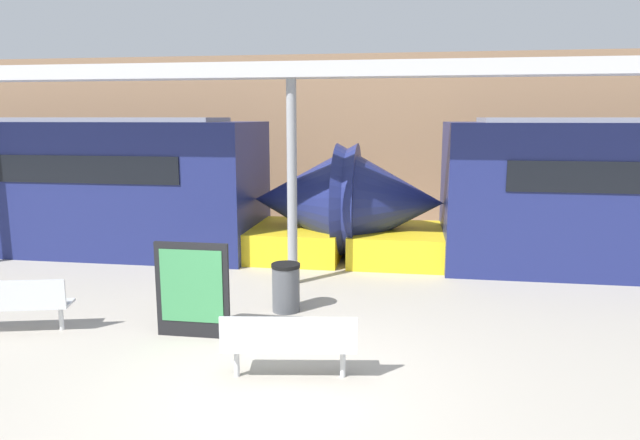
{
  "coord_description": "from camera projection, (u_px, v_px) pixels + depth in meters",
  "views": [
    {
      "loc": [
        1.66,
        -6.27,
        3.21
      ],
      "look_at": [
        0.11,
        3.6,
        1.4
      ],
      "focal_mm": 32.0,
      "sensor_mm": 36.0,
      "label": 1
    }
  ],
  "objects": [
    {
      "name": "support_column_near",
      "position": [
        292.0,
        184.0,
        10.8
      ],
      "size": [
        0.19,
        0.19,
        3.91
      ],
      "primitive_type": "cylinder",
      "color": "gray",
      "rests_on": "ground_plane"
    },
    {
      "name": "bench_far",
      "position": [
        12.0,
        302.0,
        8.49
      ],
      "size": [
        1.68,
        0.83,
        0.85
      ],
      "rotation": [
        0.0,
        0.0,
        0.25
      ],
      "color": "silver",
      "rests_on": "ground_plane"
    },
    {
      "name": "canopy_beam",
      "position": [
        291.0,
        70.0,
        10.43
      ],
      "size": [
        28.0,
        0.6,
        0.28
      ],
      "primitive_type": "cube",
      "color": "#B7B7BC",
      "rests_on": "support_column_near"
    },
    {
      "name": "trash_bin",
      "position": [
        286.0,
        287.0,
        9.5
      ],
      "size": [
        0.48,
        0.48,
        0.81
      ],
      "color": "#4C4F54",
      "rests_on": "ground_plane"
    },
    {
      "name": "poster_board",
      "position": [
        192.0,
        290.0,
        8.32
      ],
      "size": [
        1.11,
        0.07,
        1.43
      ],
      "color": "black",
      "rests_on": "ground_plane"
    },
    {
      "name": "bench_near",
      "position": [
        289.0,
        342.0,
        6.98
      ],
      "size": [
        1.71,
        0.67,
        0.85
      ],
      "rotation": [
        0.0,
        0.0,
        0.14
      ],
      "color": "silver",
      "rests_on": "ground_plane"
    },
    {
      "name": "station_wall",
      "position": [
        353.0,
        141.0,
        16.77
      ],
      "size": [
        56.0,
        0.2,
        5.0
      ],
      "primitive_type": "cube",
      "color": "#937051",
      "rests_on": "ground_plane"
    },
    {
      "name": "ground_plane",
      "position": [
        265.0,
        385.0,
        6.92
      ],
      "size": [
        60.0,
        60.0,
        0.0
      ],
      "primitive_type": "plane",
      "color": "#A8A093"
    }
  ]
}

